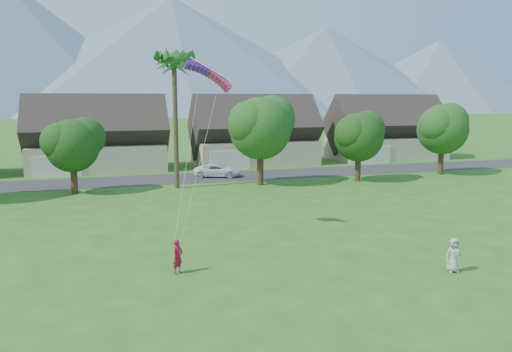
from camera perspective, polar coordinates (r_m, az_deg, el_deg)
name	(u,v)px	position (r m, az deg, el deg)	size (l,w,h in m)	color
ground	(329,305)	(21.10, 8.31, -14.34)	(500.00, 500.00, 0.00)	#2D6019
street	(189,178)	(52.80, -7.71, -0.24)	(90.00, 7.00, 0.01)	#2D2D30
kite_flyer	(178,256)	(24.34, -8.94, -9.06)	(0.61, 0.40, 1.67)	#A3122E
watcher	(454,255)	(26.03, 21.67, -8.41)	(0.81, 0.53, 1.67)	#B1B1AC
parked_car	(217,170)	(53.29, -4.43, 0.64)	(2.28, 4.95, 1.37)	white
mountain_ridge	(136,59)	(278.87, -13.59, 12.88)	(540.00, 240.00, 70.00)	slate
houses_row	(180,139)	(61.30, -8.72, 4.23)	(72.75, 8.19, 8.86)	beige
tree_row	(186,136)	(46.08, -7.99, 4.55)	(62.27, 6.67, 8.45)	#47301C
fan_palm	(174,59)	(46.54, -9.36, 13.08)	(3.00, 3.00, 13.80)	#4C3D26
parafoil_kite	(210,73)	(29.96, -5.32, 11.65)	(3.05, 1.19, 0.50)	#5817AF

